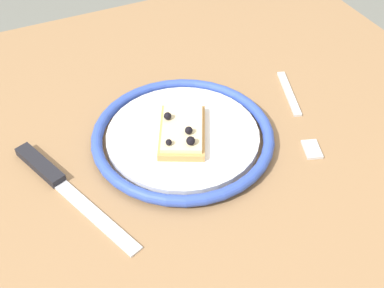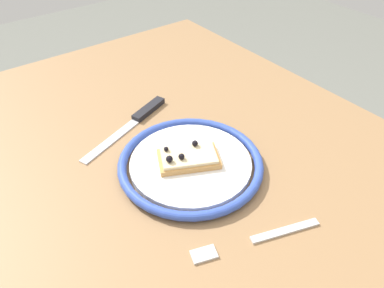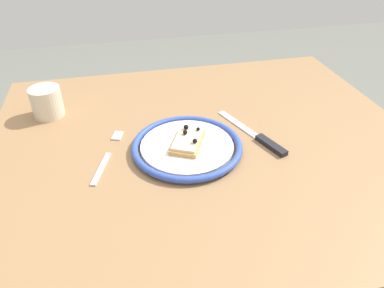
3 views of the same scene
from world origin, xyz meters
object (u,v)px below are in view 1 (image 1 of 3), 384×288
dining_table (159,210)px  pizza_slice_near (182,131)px  plate (183,136)px  knife (55,178)px  fork (297,113)px

dining_table → pizza_slice_near: bearing=-153.9°
plate → pizza_slice_near: size_ratio=2.10×
knife → fork: 0.36m
dining_table → pizza_slice_near: pizza_slice_near is taller
plate → fork: 0.18m
pizza_slice_near → fork: bearing=175.9°
plate → knife: 0.18m
plate → fork: bearing=174.8°
plate → knife: size_ratio=1.11×
dining_table → plate: 0.12m
pizza_slice_near → plate: bearing=-124.4°
pizza_slice_near → fork: pizza_slice_near is taller
dining_table → fork: fork is taller
dining_table → fork: 0.25m
fork → knife: bearing=-3.0°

